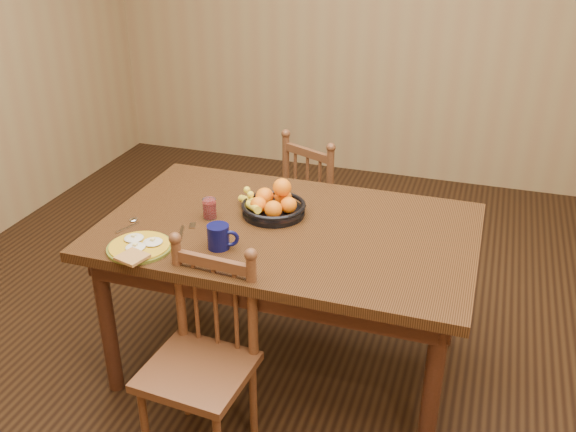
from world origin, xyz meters
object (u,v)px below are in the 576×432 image
(coffee_mug, at_px, (219,237))
(chair_far, at_px, (321,207))
(chair_near, at_px, (202,362))
(breakfast_plate, at_px, (139,247))
(dining_table, at_px, (288,244))
(fruit_bowl, at_px, (273,204))

(coffee_mug, bearing_deg, chair_far, 84.46)
(chair_far, distance_m, coffee_mug, 1.23)
(chair_near, bearing_deg, breakfast_plate, 154.74)
(dining_table, distance_m, fruit_bowl, 0.19)
(dining_table, xyz_separation_m, fruit_bowl, (-0.10, 0.09, 0.13))
(breakfast_plate, relative_size, fruit_bowl, 0.93)
(dining_table, relative_size, coffee_mug, 12.02)
(dining_table, xyz_separation_m, chair_far, (-0.09, 0.90, -0.25))
(chair_far, distance_m, breakfast_plate, 1.39)
(chair_far, height_order, fruit_bowl, fruit_bowl)
(breakfast_plate, xyz_separation_m, coffee_mug, (0.30, 0.12, 0.04))
(fruit_bowl, bearing_deg, coffee_mug, -106.06)
(chair_near, xyz_separation_m, fruit_bowl, (0.06, 0.67, 0.38))
(dining_table, xyz_separation_m, breakfast_plate, (-0.51, -0.38, 0.10))
(coffee_mug, relative_size, fruit_bowl, 0.41)
(breakfast_plate, bearing_deg, chair_far, 72.01)
(coffee_mug, bearing_deg, breakfast_plate, -159.08)
(dining_table, bearing_deg, fruit_bowl, 137.44)
(dining_table, distance_m, chair_near, 0.65)
(chair_far, height_order, coffee_mug, chair_far)
(dining_table, relative_size, fruit_bowl, 4.94)
(breakfast_plate, relative_size, coffee_mug, 2.25)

